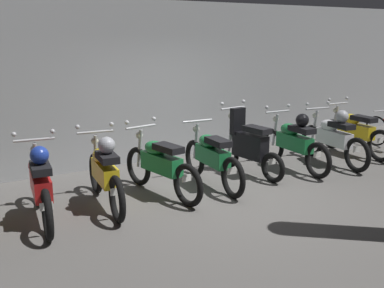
# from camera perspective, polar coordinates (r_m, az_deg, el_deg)

# --- Properties ---
(ground_plane) EXTENTS (80.00, 80.00, 0.00)m
(ground_plane) POSITION_cam_1_polar(r_m,az_deg,el_deg) (7.28, 4.95, -6.40)
(ground_plane) COLOR #565451
(back_wall) EXTENTS (16.00, 0.30, 3.11)m
(back_wall) POSITION_cam_1_polar(r_m,az_deg,el_deg) (9.19, -4.65, 7.71)
(back_wall) COLOR #9EA0A3
(back_wall) RESTS_ON ground
(motorbike_slot_1) EXTENTS (0.59, 1.95, 1.15)m
(motorbike_slot_1) POSITION_cam_1_polar(r_m,az_deg,el_deg) (6.48, -18.32, -4.67)
(motorbike_slot_1) COLOR black
(motorbike_slot_1) RESTS_ON ground
(motorbike_slot_2) EXTENTS (0.59, 1.95, 1.15)m
(motorbike_slot_2) POSITION_cam_1_polar(r_m,az_deg,el_deg) (6.79, -10.81, -3.39)
(motorbike_slot_2) COLOR black
(motorbike_slot_2) RESTS_ON ground
(motorbike_slot_3) EXTENTS (0.58, 1.94, 1.15)m
(motorbike_slot_3) POSITION_cam_1_polar(r_m,az_deg,el_deg) (7.18, -3.97, -2.55)
(motorbike_slot_3) COLOR black
(motorbike_slot_3) RESTS_ON ground
(motorbike_slot_4) EXTENTS (0.56, 1.95, 1.03)m
(motorbike_slot_4) POSITION_cam_1_polar(r_m,az_deg,el_deg) (7.60, 2.47, -1.65)
(motorbike_slot_4) COLOR black
(motorbike_slot_4) RESTS_ON ground
(motorbike_slot_5) EXTENTS (0.59, 1.68, 1.29)m
(motorbike_slot_5) POSITION_cam_1_polar(r_m,az_deg,el_deg) (8.28, 7.03, -0.21)
(motorbike_slot_5) COLOR black
(motorbike_slot_5) RESTS_ON ground
(motorbike_slot_6) EXTENTS (0.59, 1.95, 1.15)m
(motorbike_slot_6) POSITION_cam_1_polar(r_m,az_deg,el_deg) (8.74, 12.59, 0.30)
(motorbike_slot_6) COLOR black
(motorbike_slot_6) RESTS_ON ground
(motorbike_slot_7) EXTENTS (0.59, 1.95, 1.15)m
(motorbike_slot_7) POSITION_cam_1_polar(r_m,az_deg,el_deg) (9.33, 17.19, 0.83)
(motorbike_slot_7) COLOR black
(motorbike_slot_7) RESTS_ON ground
(motorbike_slot_8) EXTENTS (0.59, 1.95, 1.15)m
(motorbike_slot_8) POSITION_cam_1_polar(r_m,az_deg,el_deg) (10.20, 19.57, 1.49)
(motorbike_slot_8) COLOR black
(motorbike_slot_8) RESTS_ON ground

